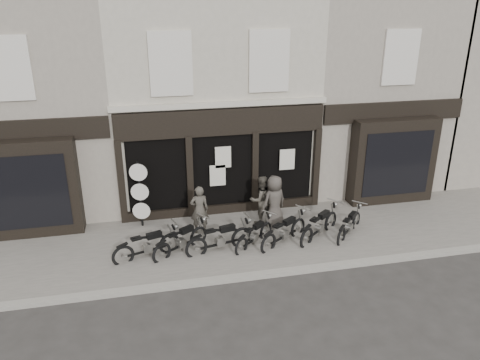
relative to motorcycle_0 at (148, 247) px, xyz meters
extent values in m
plane|color=#2D2B28|center=(2.75, -0.40, -0.40)|extent=(90.00, 90.00, 0.00)
cube|color=#635E57|center=(2.75, 0.50, -0.34)|extent=(30.00, 4.20, 0.12)
cube|color=gray|center=(2.75, -1.65, -0.34)|extent=(30.00, 0.25, 0.13)
cube|color=#BFB6A4|center=(2.75, 5.60, 3.70)|extent=(7.20, 6.00, 8.20)
cube|color=black|center=(2.75, 2.52, 3.05)|extent=(7.10, 0.18, 0.90)
cube|color=black|center=(2.75, 2.58, 1.10)|extent=(6.50, 0.10, 2.95)
cube|color=black|center=(2.75, 2.51, -0.18)|extent=(7.10, 0.20, 0.44)
cube|color=beige|center=(2.75, 2.55, 3.65)|extent=(7.30, 0.22, 0.18)
cube|color=beige|center=(1.15, 2.55, 5.00)|extent=(1.35, 0.12, 2.00)
cube|color=black|center=(1.15, 2.58, 5.00)|extent=(1.05, 0.06, 1.70)
cube|color=beige|center=(4.35, 2.55, 5.00)|extent=(1.35, 0.12, 2.00)
cube|color=black|center=(4.35, 2.58, 5.00)|extent=(1.05, 0.06, 1.70)
cube|color=black|center=(-0.70, 2.50, 1.15)|extent=(0.22, 0.22, 3.00)
cube|color=black|center=(1.60, 2.50, 1.15)|extent=(0.22, 0.22, 3.00)
cube|color=black|center=(3.90, 2.50, 1.15)|extent=(0.22, 0.22, 3.00)
cube|color=black|center=(6.20, 2.50, 1.15)|extent=(0.22, 0.22, 3.00)
cube|color=silver|center=(2.75, 2.40, 1.85)|extent=(0.55, 0.04, 0.75)
cube|color=silver|center=(5.05, 2.40, 1.60)|extent=(0.55, 0.04, 0.75)
cube|color=silver|center=(2.55, 2.40, 1.20)|extent=(0.55, 0.04, 0.75)
cube|color=gray|center=(-3.60, 5.60, 3.70)|extent=(5.50, 6.00, 8.20)
cube|color=black|center=(-3.60, 2.25, 1.30)|extent=(3.20, 0.70, 3.20)
cube|color=black|center=(-3.60, 1.90, 1.30)|extent=(2.60, 0.06, 2.40)
cube|color=black|center=(-3.60, 2.55, 3.10)|extent=(5.40, 0.16, 0.70)
cube|color=beige|center=(-3.60, 2.56, 5.00)|extent=(1.30, 0.10, 1.90)
cube|color=black|center=(-3.60, 2.59, 5.00)|extent=(1.00, 0.06, 1.60)
cube|color=gray|center=(9.10, 5.60, 3.70)|extent=(5.50, 6.00, 8.20)
cube|color=black|center=(9.10, 2.25, 1.30)|extent=(3.20, 0.70, 3.20)
cube|color=black|center=(9.10, 1.90, 1.30)|extent=(2.60, 0.06, 2.40)
cube|color=black|center=(9.10, 2.55, 3.10)|extent=(5.40, 0.16, 0.70)
cube|color=beige|center=(9.10, 2.56, 5.00)|extent=(1.30, 0.10, 1.90)
cube|color=black|center=(9.10, 2.59, 5.00)|extent=(1.00, 0.06, 1.60)
torus|color=black|center=(0.66, 0.22, -0.07)|extent=(0.67, 0.30, 0.68)
torus|color=black|center=(-0.71, -0.24, -0.07)|extent=(0.67, 0.30, 0.68)
cube|color=black|center=(-0.03, -0.01, -0.11)|extent=(1.14, 0.42, 0.06)
cube|color=gray|center=(-0.01, 0.00, -0.03)|extent=(0.28, 0.25, 0.26)
cube|color=black|center=(0.22, 0.07, 0.35)|extent=(0.49, 0.31, 0.17)
cube|color=black|center=(-0.31, -0.10, 0.39)|extent=(0.35, 0.28, 0.06)
cylinder|color=gray|center=(0.87, 0.29, 0.59)|extent=(0.22, 0.56, 0.04)
torus|color=black|center=(1.58, 0.48, -0.07)|extent=(0.61, 0.45, 0.67)
torus|color=black|center=(0.39, -0.32, -0.07)|extent=(0.61, 0.45, 0.67)
cube|color=black|center=(0.99, 0.08, -0.11)|extent=(1.01, 0.70, 0.06)
cube|color=gray|center=(1.00, 0.09, -0.03)|extent=(0.30, 0.28, 0.26)
cube|color=black|center=(1.20, 0.23, 0.35)|extent=(0.47, 0.39, 0.17)
cube|color=black|center=(0.74, -0.08, 0.39)|extent=(0.36, 0.33, 0.06)
cylinder|color=gray|center=(1.76, 0.61, 0.58)|extent=(0.35, 0.50, 0.04)
torus|color=black|center=(2.89, 0.09, -0.05)|extent=(0.71, 0.26, 0.71)
torus|color=black|center=(1.42, -0.28, -0.05)|extent=(0.71, 0.26, 0.71)
cube|color=black|center=(2.16, -0.09, -0.09)|extent=(1.22, 0.35, 0.06)
cube|color=gray|center=(2.18, -0.09, -0.01)|extent=(0.29, 0.24, 0.27)
cube|color=black|center=(2.42, -0.03, 0.39)|extent=(0.51, 0.29, 0.18)
cube|color=black|center=(1.85, -0.17, 0.43)|extent=(0.36, 0.28, 0.06)
cylinder|color=gray|center=(3.12, 0.15, 0.64)|extent=(0.18, 0.60, 0.04)
torus|color=black|center=(3.77, 0.45, -0.10)|extent=(0.52, 0.46, 0.61)
torus|color=black|center=(2.78, -0.39, -0.10)|extent=(0.52, 0.46, 0.61)
cube|color=black|center=(3.27, 0.03, -0.14)|extent=(0.84, 0.72, 0.05)
cube|color=gray|center=(3.29, 0.04, -0.07)|extent=(0.27, 0.26, 0.23)
cube|color=black|center=(3.45, 0.18, 0.27)|extent=(0.41, 0.38, 0.15)
cube|color=black|center=(3.07, -0.14, 0.31)|extent=(0.32, 0.31, 0.05)
cylinder|color=gray|center=(3.92, 0.58, 0.49)|extent=(0.36, 0.42, 0.03)
torus|color=black|center=(4.83, 0.35, -0.06)|extent=(0.62, 0.46, 0.69)
torus|color=black|center=(3.60, -0.46, -0.06)|extent=(0.62, 0.46, 0.69)
cube|color=black|center=(4.22, -0.05, -0.10)|extent=(1.03, 0.71, 0.06)
cube|color=gray|center=(4.23, -0.04, -0.02)|extent=(0.30, 0.29, 0.26)
cube|color=black|center=(4.43, 0.09, 0.36)|extent=(0.48, 0.40, 0.17)
cube|color=black|center=(3.96, -0.22, 0.40)|extent=(0.36, 0.34, 0.06)
cylinder|color=gray|center=(5.01, 0.47, 0.60)|extent=(0.35, 0.51, 0.04)
torus|color=black|center=(6.04, 0.56, -0.06)|extent=(0.61, 0.51, 0.71)
torus|color=black|center=(4.86, -0.37, -0.06)|extent=(0.61, 0.51, 0.71)
cube|color=black|center=(5.45, 0.09, -0.10)|extent=(1.00, 0.81, 0.06)
cube|color=gray|center=(5.47, 0.10, -0.01)|extent=(0.31, 0.30, 0.27)
cube|color=black|center=(5.66, 0.26, 0.38)|extent=(0.48, 0.43, 0.18)
cube|color=black|center=(5.21, -0.10, 0.42)|extent=(0.37, 0.36, 0.06)
cylinder|color=gray|center=(6.22, 0.70, 0.63)|extent=(0.40, 0.50, 0.04)
torus|color=black|center=(6.93, 0.48, -0.09)|extent=(0.50, 0.51, 0.63)
torus|color=black|center=(5.98, -0.48, -0.09)|extent=(0.50, 0.51, 0.63)
cube|color=black|center=(6.46, 0.00, -0.13)|extent=(0.81, 0.81, 0.06)
cube|color=gray|center=(6.47, 0.01, -0.06)|extent=(0.28, 0.28, 0.24)
cube|color=black|center=(6.63, 0.17, 0.30)|extent=(0.41, 0.41, 0.16)
cube|color=black|center=(6.26, -0.20, 0.33)|extent=(0.33, 0.33, 0.06)
cylinder|color=gray|center=(7.08, 0.62, 0.52)|extent=(0.40, 0.40, 0.03)
imported|color=#433F37|center=(1.73, 1.16, 0.53)|extent=(0.60, 0.40, 1.64)
imported|color=#454038|center=(3.87, 1.46, 0.56)|extent=(0.92, 0.78, 1.69)
imported|color=#433D37|center=(4.22, 1.07, 0.62)|extent=(1.03, 0.86, 1.81)
cylinder|color=black|center=(-0.12, 2.07, -0.37)|extent=(0.38, 0.38, 0.06)
cylinder|color=black|center=(-0.12, 2.07, 0.81)|extent=(0.07, 0.07, 2.43)
cylinder|color=black|center=(-0.12, 2.04, 1.66)|extent=(0.59, 0.14, 0.59)
cylinder|color=beige|center=(-0.12, 2.01, 1.66)|extent=(0.59, 0.11, 0.59)
cylinder|color=black|center=(-0.12, 2.04, 0.97)|extent=(0.59, 0.14, 0.59)
cylinder|color=beige|center=(-0.12, 2.01, 0.97)|extent=(0.59, 0.11, 0.59)
cylinder|color=black|center=(-0.12, 2.04, 0.29)|extent=(0.59, 0.14, 0.59)
cylinder|color=beige|center=(-0.12, 2.01, 0.29)|extent=(0.59, 0.11, 0.59)
camera|label=1|loc=(0.08, -12.53, 6.96)|focal=35.00mm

